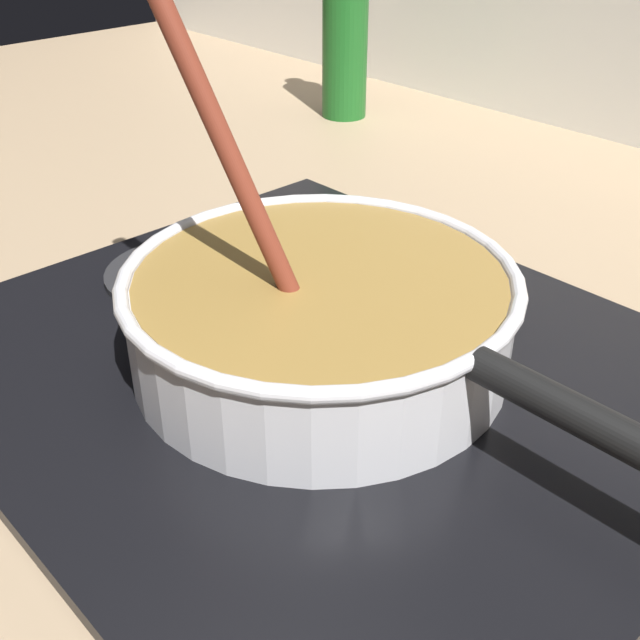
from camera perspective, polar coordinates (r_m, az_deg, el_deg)
name	(u,v)px	position (r m, az deg, el deg)	size (l,w,h in m)	color
ground	(150,448)	(0.57, -12.26, -9.12)	(2.40, 1.60, 0.04)	#9E8466
hob_plate	(320,367)	(0.59, 0.00, -3.43)	(0.56, 0.48, 0.01)	black
burner_ring	(320,356)	(0.58, 0.00, -2.62)	(0.20, 0.20, 0.01)	#592D0C
spare_burner	(181,273)	(0.71, -10.10, 3.41)	(0.13, 0.13, 0.01)	#262628
cooking_pan	(321,314)	(0.56, 0.09, 0.41)	(0.46, 0.28, 0.31)	silver
sauce_bottle	(345,28)	(1.15, 1.84, 20.50)	(0.06, 0.06, 0.29)	#19591E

